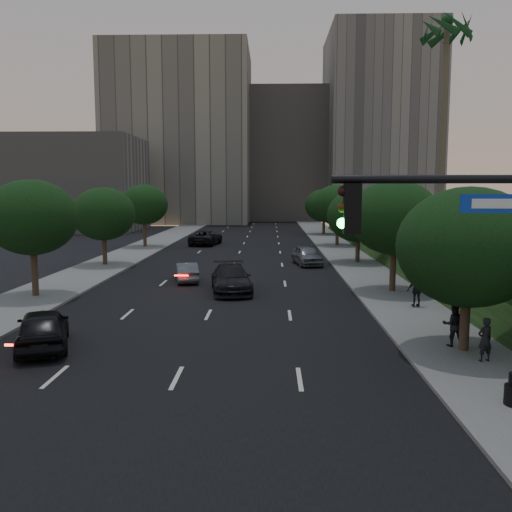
{
  "coord_description": "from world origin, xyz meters",
  "views": [
    {
      "loc": [
        3.04,
        -11.93,
        6.1
      ],
      "look_at": [
        2.49,
        8.56,
        3.6
      ],
      "focal_mm": 38.0,
      "sensor_mm": 36.0,
      "label": 1
    }
  ],
  "objects_px": {
    "pedestrian_b": "(453,324)",
    "pedestrian_a": "(485,340)",
    "sedan_far_left": "(206,238)",
    "sedan_far_right": "(307,255)",
    "sedan_near_left": "(43,328)",
    "pedestrian_c": "(417,290)",
    "sedan_mid_left": "(187,272)",
    "sedan_near_right": "(231,279)"
  },
  "relations": [
    {
      "from": "pedestrian_b",
      "to": "pedestrian_a",
      "type": "bearing_deg",
      "value": 110.58
    },
    {
      "from": "sedan_far_left",
      "to": "sedan_far_right",
      "type": "distance_m",
      "value": 19.03
    },
    {
      "from": "sedan_near_left",
      "to": "pedestrian_a",
      "type": "distance_m",
      "value": 16.35
    },
    {
      "from": "sedan_far_right",
      "to": "pedestrian_c",
      "type": "xyz_separation_m",
      "value": [
        4.53,
        -16.48,
        0.21
      ]
    },
    {
      "from": "sedan_mid_left",
      "to": "pedestrian_b",
      "type": "xyz_separation_m",
      "value": [
        12.63,
        -15.26,
        0.35
      ]
    },
    {
      "from": "sedan_near_right",
      "to": "sedan_far_right",
      "type": "relative_size",
      "value": 1.2
    },
    {
      "from": "sedan_near_right",
      "to": "pedestrian_b",
      "type": "bearing_deg",
      "value": -58.98
    },
    {
      "from": "sedan_near_left",
      "to": "sedan_near_right",
      "type": "bearing_deg",
      "value": -138.24
    },
    {
      "from": "sedan_near_right",
      "to": "pedestrian_a",
      "type": "distance_m",
      "value": 16.64
    },
    {
      "from": "sedan_near_left",
      "to": "pedestrian_a",
      "type": "xyz_separation_m",
      "value": [
        16.27,
        -1.6,
        0.13
      ]
    },
    {
      "from": "pedestrian_a",
      "to": "pedestrian_b",
      "type": "relative_size",
      "value": 0.92
    },
    {
      "from": "sedan_far_left",
      "to": "sedan_far_right",
      "type": "height_order",
      "value": "sedan_far_left"
    },
    {
      "from": "sedan_far_left",
      "to": "pedestrian_a",
      "type": "height_order",
      "value": "pedestrian_a"
    },
    {
      "from": "sedan_far_left",
      "to": "pedestrian_b",
      "type": "height_order",
      "value": "pedestrian_b"
    },
    {
      "from": "pedestrian_c",
      "to": "pedestrian_b",
      "type": "bearing_deg",
      "value": 78.79
    },
    {
      "from": "pedestrian_c",
      "to": "sedan_far_left",
      "type": "bearing_deg",
      "value": -72.77
    },
    {
      "from": "sedan_near_left",
      "to": "sedan_near_right",
      "type": "relative_size",
      "value": 0.83
    },
    {
      "from": "sedan_far_right",
      "to": "pedestrian_a",
      "type": "bearing_deg",
      "value": -89.88
    },
    {
      "from": "sedan_near_right",
      "to": "pedestrian_c",
      "type": "distance_m",
      "value": 10.83
    },
    {
      "from": "sedan_near_right",
      "to": "pedestrian_a",
      "type": "xyz_separation_m",
      "value": [
        9.84,
        -13.42,
        0.12
      ]
    },
    {
      "from": "sedan_mid_left",
      "to": "pedestrian_b",
      "type": "distance_m",
      "value": 19.81
    },
    {
      "from": "sedan_far_left",
      "to": "pedestrian_a",
      "type": "xyz_separation_m",
      "value": [
        14.71,
        -41.52,
        0.11
      ]
    },
    {
      "from": "sedan_near_left",
      "to": "sedan_near_right",
      "type": "height_order",
      "value": "sedan_near_right"
    },
    {
      "from": "pedestrian_a",
      "to": "pedestrian_c",
      "type": "bearing_deg",
      "value": -108.19
    },
    {
      "from": "sedan_near_left",
      "to": "sedan_far_left",
      "type": "height_order",
      "value": "sedan_far_left"
    },
    {
      "from": "sedan_far_right",
      "to": "sedan_far_left",
      "type": "bearing_deg",
      "value": 112.51
    },
    {
      "from": "sedan_far_right",
      "to": "sedan_near_left",
      "type": "bearing_deg",
      "value": -126.17
    },
    {
      "from": "sedan_far_left",
      "to": "pedestrian_c",
      "type": "xyz_separation_m",
      "value": [
        14.74,
        -32.55,
        0.18
      ]
    },
    {
      "from": "sedan_far_left",
      "to": "sedan_far_right",
      "type": "bearing_deg",
      "value": 130.59
    },
    {
      "from": "sedan_far_left",
      "to": "pedestrian_b",
      "type": "relative_size",
      "value": 3.49
    },
    {
      "from": "sedan_mid_left",
      "to": "pedestrian_c",
      "type": "distance_m",
      "value": 15.46
    },
    {
      "from": "sedan_far_left",
      "to": "pedestrian_a",
      "type": "distance_m",
      "value": 44.04
    },
    {
      "from": "sedan_near_left",
      "to": "pedestrian_b",
      "type": "height_order",
      "value": "pedestrian_b"
    },
    {
      "from": "pedestrian_b",
      "to": "sedan_far_right",
      "type": "bearing_deg",
      "value": -74.14
    },
    {
      "from": "sedan_near_right",
      "to": "pedestrian_b",
      "type": "relative_size",
      "value": 3.32
    },
    {
      "from": "sedan_far_left",
      "to": "pedestrian_c",
      "type": "height_order",
      "value": "pedestrian_c"
    },
    {
      "from": "pedestrian_b",
      "to": "pedestrian_c",
      "type": "relative_size",
      "value": 0.99
    },
    {
      "from": "sedan_mid_left",
      "to": "pedestrian_b",
      "type": "relative_size",
      "value": 2.33
    },
    {
      "from": "sedan_near_left",
      "to": "sedan_far_right",
      "type": "distance_m",
      "value": 26.6
    },
    {
      "from": "sedan_near_right",
      "to": "pedestrian_c",
      "type": "bearing_deg",
      "value": -32.24
    },
    {
      "from": "sedan_near_left",
      "to": "sedan_mid_left",
      "type": "xyz_separation_m",
      "value": [
        3.17,
        15.52,
        -0.15
      ]
    },
    {
      "from": "pedestrian_b",
      "to": "pedestrian_c",
      "type": "height_order",
      "value": "pedestrian_c"
    }
  ]
}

